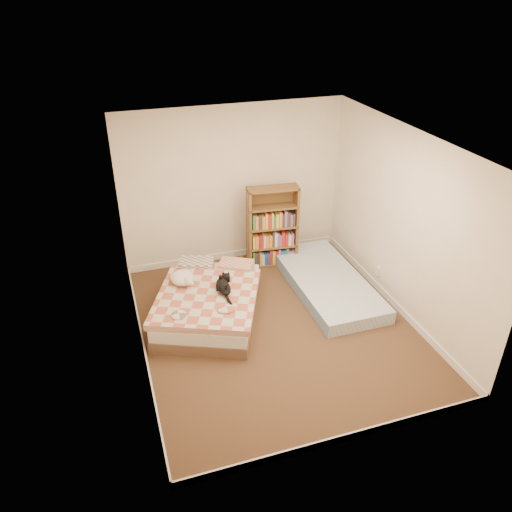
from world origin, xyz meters
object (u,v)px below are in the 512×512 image
object	(u,v)px
bed	(209,301)
white_dog	(183,278)
floor_mattress	(327,282)
bookshelf	(272,235)
black_cat	(223,285)

from	to	relation	value
bed	white_dog	distance (m)	0.47
bed	white_dog	bearing A→B (deg)	165.29
floor_mattress	bed	bearing A→B (deg)	-177.11
bookshelf	floor_mattress	world-z (taller)	bookshelf
floor_mattress	white_dog	distance (m)	2.16
bed	black_cat	size ratio (longest dim) A/B	3.14
bed	floor_mattress	world-z (taller)	bed
black_cat	white_dog	world-z (taller)	white_dog
black_cat	white_dog	xyz separation A→B (m)	(-0.48, 0.32, 0.02)
bed	bookshelf	distance (m)	1.70
white_dog	floor_mattress	bearing A→B (deg)	14.62
black_cat	floor_mattress	bearing A→B (deg)	29.01
bookshelf	bed	bearing A→B (deg)	-134.34
white_dog	bed	bearing A→B (deg)	-19.79
black_cat	white_dog	size ratio (longest dim) A/B	1.58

